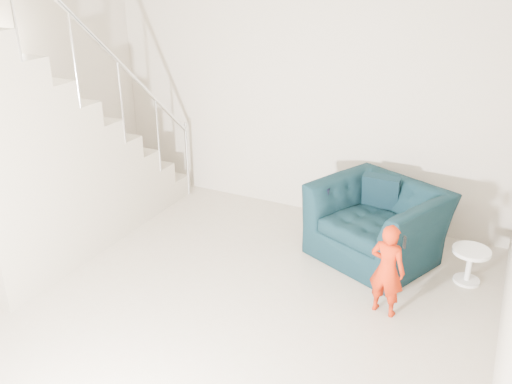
# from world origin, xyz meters

# --- Properties ---
(floor) EXTENTS (5.50, 5.50, 0.00)m
(floor) POSITION_xyz_m (0.00, 0.00, 0.00)
(floor) COLOR tan
(floor) RESTS_ON ground
(ceiling) EXTENTS (5.50, 5.50, 0.00)m
(ceiling) POSITION_xyz_m (0.00, 0.00, 2.70)
(ceiling) COLOR silver
(ceiling) RESTS_ON back_wall
(back_wall) EXTENTS (5.00, 0.00, 5.00)m
(back_wall) POSITION_xyz_m (0.00, 2.75, 1.35)
(back_wall) COLOR #BCAF99
(back_wall) RESTS_ON floor
(armchair) EXTENTS (1.54, 1.46, 0.79)m
(armchair) POSITION_xyz_m (1.20, 1.95, 0.40)
(armchair) COLOR black
(armchair) RESTS_ON floor
(toddler) EXTENTS (0.36, 0.27, 0.88)m
(toddler) POSITION_xyz_m (1.53, 1.01, 0.44)
(toddler) COLOR #8B0406
(toddler) RESTS_ON floor
(side_table) EXTENTS (0.36, 0.36, 0.36)m
(side_table) POSITION_xyz_m (2.16, 1.86, 0.25)
(side_table) COLOR white
(side_table) RESTS_ON floor
(staircase) EXTENTS (1.02, 3.03, 3.62)m
(staircase) POSITION_xyz_m (-2.00, 0.55, 0.95)
(staircase) COLOR #ADA089
(staircase) RESTS_ON floor
(cushion) EXTENTS (0.40, 0.19, 0.39)m
(cushion) POSITION_xyz_m (1.14, 2.25, 0.64)
(cushion) COLOR black
(cushion) RESTS_ON armchair
(throw) EXTENTS (0.04, 0.43, 0.48)m
(throw) POSITION_xyz_m (0.67, 2.02, 0.50)
(throw) COLOR black
(throw) RESTS_ON armchair
(phone) EXTENTS (0.03, 0.05, 0.10)m
(phone) POSITION_xyz_m (1.65, 0.97, 0.77)
(phone) COLOR black
(phone) RESTS_ON toddler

